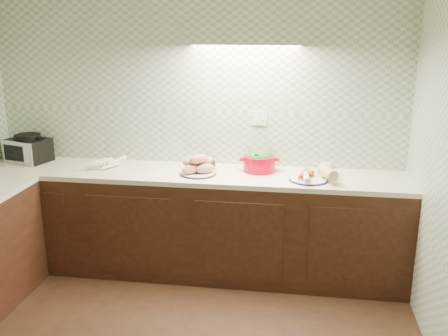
# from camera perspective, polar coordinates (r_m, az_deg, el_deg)

# --- Properties ---
(room) EXTENTS (3.60, 3.60, 2.60)m
(room) POSITION_cam_1_polar(r_m,az_deg,el_deg) (2.61, -11.27, 5.61)
(room) COLOR black
(room) RESTS_ON ground
(counter) EXTENTS (3.60, 3.60, 0.90)m
(counter) POSITION_cam_1_polar(r_m,az_deg,el_deg) (3.84, -16.61, -9.92)
(counter) COLOR black
(counter) RESTS_ON ground
(toaster_oven) EXTENTS (0.41, 0.36, 0.25)m
(toaster_oven) POSITION_cam_1_polar(r_m,az_deg,el_deg) (4.81, -21.46, 2.04)
(toaster_oven) COLOR black
(toaster_oven) RESTS_ON counter
(parsnip_pile) EXTENTS (0.43, 0.39, 0.07)m
(parsnip_pile) POSITION_cam_1_polar(r_m,az_deg,el_deg) (4.39, -13.73, 0.28)
(parsnip_pile) COLOR #F5F1C3
(parsnip_pile) RESTS_ON counter
(sweet_potato_plate) EXTENTS (0.30, 0.30, 0.17)m
(sweet_potato_plate) POSITION_cam_1_polar(r_m,az_deg,el_deg) (4.11, -3.01, 0.14)
(sweet_potato_plate) COLOR #11123A
(sweet_potato_plate) RESTS_ON counter
(onion_bowl) EXTENTS (0.17, 0.17, 0.13)m
(onion_bowl) POSITION_cam_1_polar(r_m,az_deg,el_deg) (4.27, -2.16, 0.57)
(onion_bowl) COLOR black
(onion_bowl) RESTS_ON counter
(dutch_oven) EXTENTS (0.34, 0.30, 0.19)m
(dutch_oven) POSITION_cam_1_polar(r_m,az_deg,el_deg) (4.19, 4.05, 0.85)
(dutch_oven) COLOR #B20018
(dutch_oven) RESTS_ON counter
(veg_plate) EXTENTS (0.39, 0.37, 0.14)m
(veg_plate) POSITION_cam_1_polar(r_m,az_deg,el_deg) (4.03, 10.57, -0.62)
(veg_plate) COLOR #11123A
(veg_plate) RESTS_ON counter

